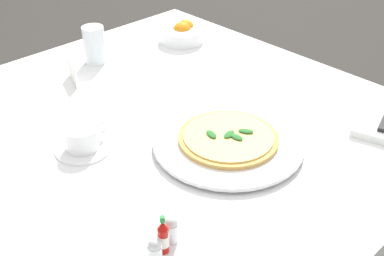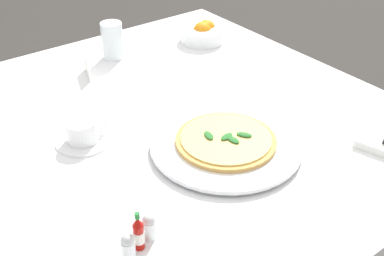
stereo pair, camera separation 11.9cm
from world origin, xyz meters
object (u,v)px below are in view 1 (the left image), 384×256
at_px(coffee_cup_back_corner, 82,140).
at_px(citrus_bowl, 183,33).
at_px(pizza_plate, 228,142).
at_px(salt_shaker, 171,230).
at_px(pizza, 228,137).
at_px(hot_sauce_bottle, 163,237).
at_px(menu_card, 72,72).
at_px(pepper_shaker, 155,252).
at_px(water_glass_near_left, 95,47).

distance_m(coffee_cup_back_corner, citrus_bowl, 0.67).
height_order(pizza_plate, salt_shaker, salt_shaker).
height_order(pizza_plate, pizza, pizza).
xyz_separation_m(pizza_plate, hot_sauce_bottle, (-0.32, -0.14, 0.02)).
height_order(pizza_plate, menu_card, menu_card).
height_order(citrus_bowl, pepper_shaker, citrus_bowl).
relative_size(citrus_bowl, hot_sauce_bottle, 1.81).
height_order(water_glass_near_left, pepper_shaker, water_glass_near_left).
relative_size(pizza, water_glass_near_left, 2.04).
bearing_deg(salt_shaker, coffee_cup_back_corner, 83.00).
bearing_deg(pepper_shaker, hot_sauce_bottle, 19.65).
bearing_deg(pizza, pepper_shaker, -156.68).
xyz_separation_m(pizza_plate, water_glass_near_left, (0.04, 0.60, 0.04)).
bearing_deg(pizza, menu_card, 99.01).
bearing_deg(menu_card, pizza_plate, 27.94).
distance_m(coffee_cup_back_corner, pepper_shaker, 0.39).
distance_m(pizza_plate, coffee_cup_back_corner, 0.34).
bearing_deg(pizza, coffee_cup_back_corner, 138.43).
bearing_deg(menu_card, hot_sauce_bottle, -0.67).
bearing_deg(pizza, water_glass_near_left, 86.26).
height_order(water_glass_near_left, menu_card, water_glass_near_left).
height_order(citrus_bowl, salt_shaker, citrus_bowl).
relative_size(pizza_plate, hot_sauce_bottle, 4.25).
height_order(pizza, salt_shaker, salt_shaker).
relative_size(pizza, pepper_shaker, 4.17).
relative_size(pizza_plate, pepper_shaker, 6.27).
xyz_separation_m(pepper_shaker, menu_card, (0.27, 0.68, 0.00)).
xyz_separation_m(citrus_bowl, pepper_shaker, (-0.70, -0.68, -0.00)).
bearing_deg(citrus_bowl, pepper_shaker, -135.71).
distance_m(citrus_bowl, salt_shaker, 0.92).
relative_size(salt_shaker, pepper_shaker, 1.00).
height_order(coffee_cup_back_corner, salt_shaker, coffee_cup_back_corner).
xyz_separation_m(coffee_cup_back_corner, hot_sauce_bottle, (-0.07, -0.37, 0.01)).
relative_size(water_glass_near_left, salt_shaker, 2.05).
height_order(coffee_cup_back_corner, menu_card, same).
xyz_separation_m(hot_sauce_bottle, menu_card, (0.24, 0.67, -0.00)).
bearing_deg(water_glass_near_left, coffee_cup_back_corner, -128.08).
distance_m(water_glass_near_left, citrus_bowl, 0.32).
xyz_separation_m(citrus_bowl, hot_sauce_bottle, (-0.67, -0.67, 0.01)).
distance_m(water_glass_near_left, menu_card, 0.14).
xyz_separation_m(pizza_plate, salt_shaker, (-0.30, -0.13, 0.01)).
distance_m(pizza_plate, citrus_bowl, 0.64).
xyz_separation_m(pizza_plate, menu_card, (-0.08, 0.53, 0.02)).
bearing_deg(coffee_cup_back_corner, salt_shaker, -97.00).
bearing_deg(coffee_cup_back_corner, citrus_bowl, 27.10).
bearing_deg(pepper_shaker, menu_card, 68.60).
height_order(salt_shaker, pepper_shaker, same).
height_order(hot_sauce_bottle, menu_card, hot_sauce_bottle).
bearing_deg(coffee_cup_back_corner, pizza, -41.57).
bearing_deg(water_glass_near_left, salt_shaker, -114.73).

